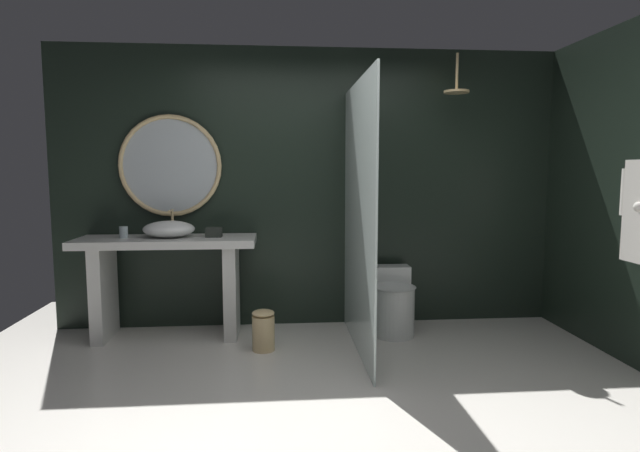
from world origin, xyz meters
The scene contains 12 objects.
ground_plane centered at (0.00, 0.00, 0.00)m, with size 5.76×5.76×0.00m, color silver.
back_wall_panel centered at (0.00, 1.90, 1.30)m, with size 4.80×0.10×2.60m, color black.
side_wall_right centered at (2.35, 0.76, 1.30)m, with size 0.10×2.47×2.60m, color black.
vanity_counter centered at (-1.31, 1.56, 0.59)m, with size 1.54×0.55×0.89m.
vessel_sink centered at (-1.29, 1.57, 0.96)m, with size 0.44×0.36×0.24m.
tumbler_cup centered at (-1.68, 1.56, 0.94)m, with size 0.07×0.07×0.10m, color silver.
tissue_box centered at (-0.90, 1.57, 0.93)m, with size 0.14×0.11×0.08m, color #282D28.
round_wall_mirror centered at (-1.31, 1.81, 1.51)m, with size 0.93×0.04×0.93m.
shower_glass_panel centered at (0.31, 1.10, 1.09)m, with size 0.02×1.51×2.18m, color silver.
rain_shower_head centered at (1.25, 1.55, 2.19)m, with size 0.22×0.22×0.34m.
toilet centered at (0.68, 1.49, 0.28)m, with size 0.40×0.57×0.58m.
waste_bin centered at (-0.47, 1.13, 0.17)m, with size 0.18×0.18×0.34m.
Camera 1 is at (-0.35, -2.97, 1.48)m, focal length 28.76 mm.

